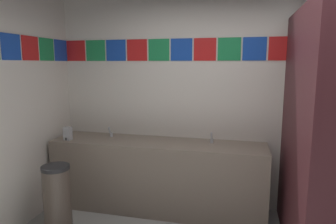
# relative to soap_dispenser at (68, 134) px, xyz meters

# --- Properties ---
(wall_back) EXTENTS (4.26, 0.09, 2.90)m
(wall_back) POSITION_rel_soap_dispenser_xyz_m (1.89, 0.50, 0.53)
(wall_back) COLOR silver
(wall_back) RESTS_ON ground_plane
(vanity_counter) EXTENTS (2.56, 0.58, 0.85)m
(vanity_counter) POSITION_rel_soap_dispenser_xyz_m (1.09, 0.17, -0.49)
(vanity_counter) COLOR gray
(vanity_counter) RESTS_ON ground_plane
(faucet_left) EXTENTS (0.04, 0.10, 0.14)m
(faucet_left) POSITION_rel_soap_dispenser_xyz_m (0.45, 0.26, -0.03)
(faucet_left) COLOR silver
(faucet_left) RESTS_ON vanity_counter
(faucet_right) EXTENTS (0.04, 0.10, 0.14)m
(faucet_right) POSITION_rel_soap_dispenser_xyz_m (1.73, 0.26, -0.03)
(faucet_right) COLOR silver
(faucet_right) RESTS_ON vanity_counter
(soap_dispenser) EXTENTS (0.09, 0.09, 0.16)m
(soap_dispenser) POSITION_rel_soap_dispenser_xyz_m (0.00, 0.00, 0.00)
(soap_dispenser) COLOR #B7BABF
(soap_dispenser) RESTS_ON vanity_counter
(stall_divider) EXTENTS (0.92, 1.48, 2.26)m
(stall_divider) POSITION_rel_soap_dispenser_xyz_m (2.70, -0.54, 0.20)
(stall_divider) COLOR #471E23
(stall_divider) RESTS_ON ground_plane
(trash_bin) EXTENTS (0.29, 0.29, 0.72)m
(trash_bin) POSITION_rel_soap_dispenser_xyz_m (0.20, -0.57, -0.56)
(trash_bin) COLOR brown
(trash_bin) RESTS_ON ground_plane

